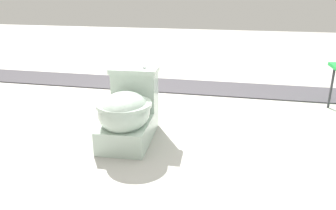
# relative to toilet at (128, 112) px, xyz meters

# --- Properties ---
(ground_plane) EXTENTS (14.00, 14.00, 0.00)m
(ground_plane) POSITION_rel_toilet_xyz_m (-0.21, 0.02, -0.22)
(ground_plane) COLOR #A8A59E
(gravel_strip) EXTENTS (0.56, 8.00, 0.01)m
(gravel_strip) POSITION_rel_toilet_xyz_m (-1.48, 0.52, -0.21)
(gravel_strip) COLOR #423F44
(gravel_strip) RESTS_ON ground
(toilet) EXTENTS (0.65, 0.41, 0.52)m
(toilet) POSITION_rel_toilet_xyz_m (0.00, 0.00, 0.00)
(toilet) COLOR #B2C6B7
(toilet) RESTS_ON ground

